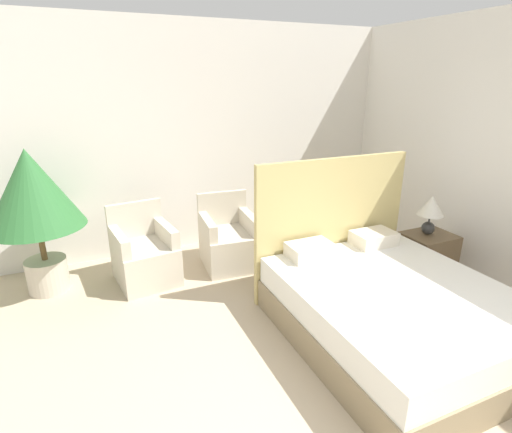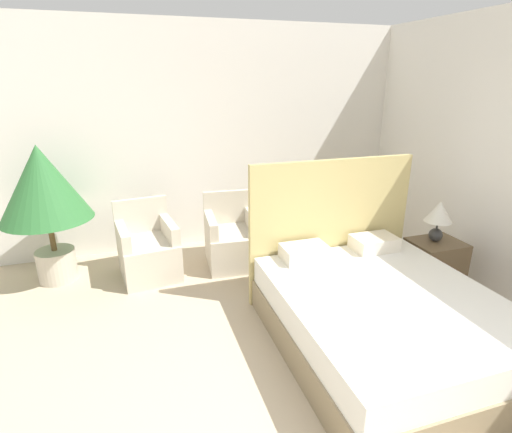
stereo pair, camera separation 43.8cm
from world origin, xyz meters
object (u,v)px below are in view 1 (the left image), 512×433
armchair_near_window_left (145,257)px  nightstand (427,256)px  potted_palm (33,196)px  table_lamp (431,209)px  bed (389,305)px  armchair_near_window_right (229,243)px

armchair_near_window_left → nightstand: armchair_near_window_left is taller
potted_palm → table_lamp: 4.25m
bed → table_lamp: (1.17, 0.73, 0.52)m
armchair_near_window_left → potted_palm: 1.30m
bed → table_lamp: 1.47m
armchair_near_window_right → table_lamp: size_ratio=1.92×
nightstand → table_lamp: bearing=117.2°
armchair_near_window_right → nightstand: size_ratio=1.60×
nightstand → armchair_near_window_right: bearing=148.2°
bed → armchair_near_window_right: size_ratio=2.41×
potted_palm → armchair_near_window_left: bearing=-11.4°
armchair_near_window_left → potted_palm: bearing=161.3°
armchair_near_window_left → nightstand: size_ratio=1.60×
bed → armchair_near_window_right: bed is taller
table_lamp → armchair_near_window_right: bearing=148.6°
potted_palm → nightstand: potted_palm is taller
nightstand → table_lamp: size_ratio=1.20×
armchair_near_window_right → table_lamp: bearing=-26.7°
bed → potted_palm: bearing=142.9°
potted_palm → nightstand: size_ratio=2.88×
armchair_near_window_left → nightstand: 3.24m
bed → armchair_near_window_left: bearing=133.2°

